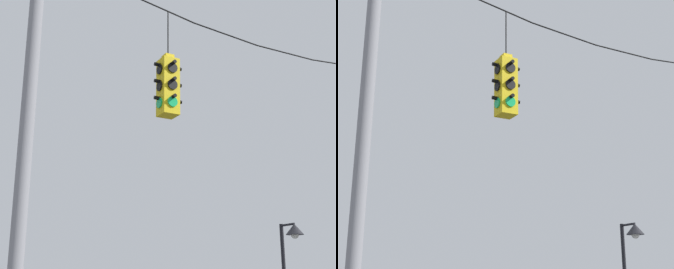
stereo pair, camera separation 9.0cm
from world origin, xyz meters
TOP-DOWN VIEW (x-y plane):
  - utility_pole_left at (-5.61, -0.08)m, footprint 0.24×0.24m
  - span_wire at (0.00, -0.08)m, footprint 11.22×0.03m
  - traffic_light_over_intersection at (-3.01, -0.08)m, footprint 0.58×0.58m
  - street_lamp at (3.69, 4.38)m, footprint 0.56×0.95m

SIDE VIEW (x-z plane):
  - street_lamp at x=3.69m, z-range 1.29..5.65m
  - utility_pole_left at x=-5.61m, z-range -0.01..8.72m
  - traffic_light_over_intersection at x=-3.01m, z-range 5.05..7.24m
  - span_wire at x=0.00m, z-range 7.37..8.22m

